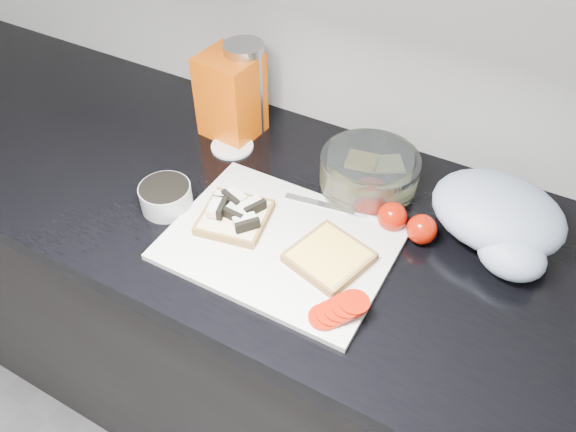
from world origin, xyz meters
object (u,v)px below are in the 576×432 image
object	(u,v)px
glass_bowl	(369,174)
bread_bag	(231,96)
cutting_board	(280,243)
steel_canister	(246,88)

from	to	relation	value
glass_bowl	bread_bag	bearing A→B (deg)	173.73
glass_bowl	bread_bag	world-z (taller)	bread_bag
cutting_board	steel_canister	size ratio (longest dim) A/B	1.95
bread_bag	steel_canister	xyz separation A→B (m)	(0.02, 0.03, 0.01)
bread_bag	steel_canister	world-z (taller)	steel_canister
glass_bowl	cutting_board	bearing A→B (deg)	-109.34
glass_bowl	steel_canister	xyz separation A→B (m)	(-0.33, 0.07, 0.06)
cutting_board	glass_bowl	xyz separation A→B (m)	(0.08, 0.22, 0.03)
cutting_board	glass_bowl	world-z (taller)	glass_bowl
cutting_board	steel_canister	world-z (taller)	steel_canister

